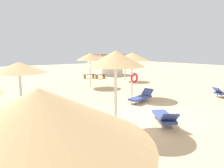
% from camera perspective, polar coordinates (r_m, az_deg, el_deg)
% --- Properties ---
extents(ground_plane, '(80.00, 80.00, 0.00)m').
position_cam_1_polar(ground_plane, '(9.59, 10.58, -9.48)').
color(ground_plane, '#D1B284').
extents(parasol_0, '(2.29, 2.29, 3.11)m').
position_cam_1_polar(parasol_0, '(7.67, 1.09, 7.24)').
color(parasol_0, silver).
rests_on(parasol_0, ground).
extents(parasol_4, '(2.64, 2.64, 2.57)m').
position_cam_1_polar(parasol_4, '(10.56, -25.24, 4.26)').
color(parasol_4, silver).
rests_on(parasol_4, ground).
extents(parasol_5, '(2.30, 2.30, 3.01)m').
position_cam_1_polar(parasol_5, '(13.18, 5.88, 7.65)').
color(parasol_5, silver).
rests_on(parasol_5, ground).
extents(parasol_6, '(2.48, 2.48, 2.70)m').
position_cam_1_polar(parasol_6, '(2.24, -20.17, -9.14)').
color(parasol_6, silver).
rests_on(parasol_6, ground).
extents(parasol_7, '(2.26, 2.26, 2.67)m').
position_cam_1_polar(parasol_7, '(20.84, 3.86, 7.43)').
color(parasol_7, silver).
rests_on(parasol_7, ground).
extents(parasol_8, '(2.36, 2.36, 2.96)m').
position_cam_1_polar(parasol_8, '(17.31, -6.38, 7.82)').
color(parasol_8, silver).
rests_on(parasol_8, ground).
extents(lounger_0, '(1.58, 1.93, 0.72)m').
position_cam_1_polar(lounger_0, '(8.85, 14.94, -9.10)').
color(lounger_0, '#33478C').
rests_on(lounger_0, ground).
extents(lounger_1, '(1.96, 1.13, 0.80)m').
position_cam_1_polar(lounger_1, '(5.62, -17.86, -20.37)').
color(lounger_1, '#33478C').
rests_on(lounger_1, ground).
extents(lounger_5, '(1.98, 1.03, 0.73)m').
position_cam_1_polar(lounger_5, '(12.30, 8.52, -3.69)').
color(lounger_5, '#33478C').
rests_on(lounger_5, ground).
extents(bench_0, '(1.55, 0.64, 0.49)m').
position_cam_1_polar(bench_0, '(22.83, -3.39, 2.46)').
color(bench_0, brown).
rests_on(bench_0, ground).
extents(bench_1, '(1.51, 0.45, 0.49)m').
position_cam_1_polar(bench_1, '(23.10, -6.65, 2.50)').
color(bench_1, brown).
rests_on(bench_1, ground).
extents(beach_cabana, '(3.72, 4.13, 2.79)m').
position_cam_1_polar(beach_cabana, '(27.15, -2.05, 5.83)').
color(beach_cabana, white).
rests_on(beach_cabana, ground).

